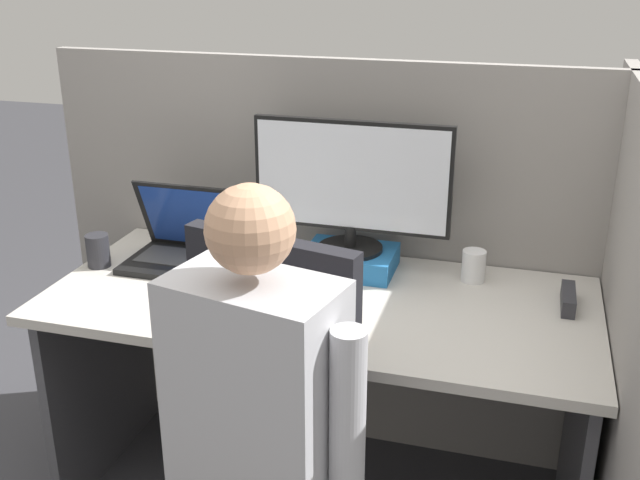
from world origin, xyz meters
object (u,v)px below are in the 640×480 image
object	(u,v)px
carrot_toy	(336,332)
pen_cup	(98,251)
monitor	(351,183)
laptop	(182,248)
coffee_mug	(473,266)
paper_box	(350,260)
stapler	(568,299)
person	(253,458)

from	to	relation	value
carrot_toy	pen_cup	size ratio (longest dim) A/B	1.49
monitor	laptop	world-z (taller)	monitor
carrot_toy	coffee_mug	distance (m)	0.56
carrot_toy	coffee_mug	world-z (taller)	coffee_mug
carrot_toy	paper_box	bearing A→B (deg)	99.20
carrot_toy	coffee_mug	bearing A→B (deg)	56.54
monitor	pen_cup	size ratio (longest dim) A/B	5.76
monitor	carrot_toy	size ratio (longest dim) A/B	3.87
laptop	carrot_toy	world-z (taller)	laptop
carrot_toy	coffee_mug	xyz separation A→B (m)	(0.31, 0.47, 0.03)
coffee_mug	pen_cup	distance (m)	1.18
stapler	coffee_mug	size ratio (longest dim) A/B	1.67
laptop	coffee_mug	world-z (taller)	laptop
carrot_toy	person	distance (m)	0.53
paper_box	person	distance (m)	0.97
stapler	person	world-z (taller)	person
laptop	carrot_toy	distance (m)	0.70
paper_box	person	xyz separation A→B (m)	(0.04, -0.97, -0.03)
monitor	coffee_mug	bearing A→B (deg)	3.15
monitor	person	distance (m)	1.01
monitor	carrot_toy	world-z (taller)	monitor
laptop	pen_cup	size ratio (longest dim) A/B	3.11
stapler	pen_cup	distance (m)	1.44
person	coffee_mug	xyz separation A→B (m)	(0.34, 0.99, 0.05)
carrot_toy	pen_cup	distance (m)	0.89
paper_box	person	bearing A→B (deg)	-87.44
person	pen_cup	world-z (taller)	person
paper_box	pen_cup	size ratio (longest dim) A/B	2.65
stapler	monitor	bearing A→B (deg)	172.48
monitor	person	world-z (taller)	person
paper_box	carrot_toy	bearing A→B (deg)	-80.80
paper_box	laptop	xyz separation A→B (m)	(-0.53, -0.09, 0.02)
carrot_toy	coffee_mug	size ratio (longest dim) A/B	1.61
carrot_toy	stapler	bearing A→B (deg)	31.59
person	carrot_toy	bearing A→B (deg)	86.92
laptop	monitor	bearing A→B (deg)	10.08
carrot_toy	pen_cup	bearing A→B (deg)	163.53
person	coffee_mug	bearing A→B (deg)	71.26
laptop	carrot_toy	xyz separation A→B (m)	(0.60, -0.35, -0.03)
paper_box	monitor	world-z (taller)	monitor
laptop	person	xyz separation A→B (m)	(0.58, -0.88, -0.05)
coffee_mug	paper_box	bearing A→B (deg)	-176.43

